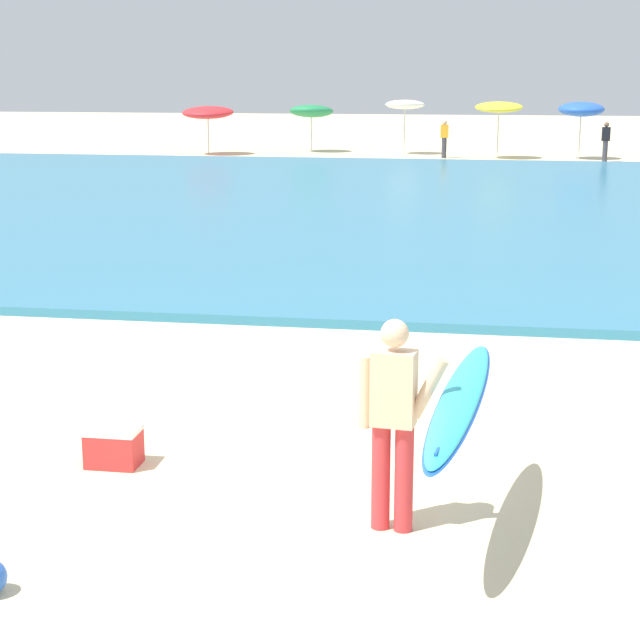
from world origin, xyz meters
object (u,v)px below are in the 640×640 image
at_px(beach_umbrella_4, 581,109).
at_px(beach_umbrella_1, 311,111).
at_px(surfer_with_board, 426,409).
at_px(cooler_box, 114,446).
at_px(beachgoer_near_row_left, 444,138).
at_px(beach_umbrella_2, 405,105).
at_px(beach_umbrella_0, 208,113).
at_px(beach_umbrella_3, 499,107).
at_px(beachgoer_near_row_mid, 606,141).

bearing_deg(beach_umbrella_4, beach_umbrella_1, 169.48).
height_order(beach_umbrella_1, beach_umbrella_4, beach_umbrella_4).
bearing_deg(surfer_with_board, beach_umbrella_1, 101.20).
relative_size(beach_umbrella_1, cooler_box, 4.40).
relative_size(beach_umbrella_1, beachgoer_near_row_left, 1.36).
relative_size(beach_umbrella_2, beach_umbrella_4, 1.00).
xyz_separation_m(beach_umbrella_1, beach_umbrella_4, (11.55, -2.15, 0.23)).
height_order(beach_umbrella_0, cooler_box, beach_umbrella_0).
bearing_deg(cooler_box, beach_umbrella_3, 84.58).
bearing_deg(beach_umbrella_0, beach_umbrella_4, 0.29).
bearing_deg(beach_umbrella_4, beachgoer_near_row_mid, -54.11).
relative_size(beach_umbrella_0, beach_umbrella_4, 0.95).
relative_size(beach_umbrella_1, beach_umbrella_2, 0.91).
bearing_deg(surfer_with_board, beach_umbrella_4, 84.19).
xyz_separation_m(beach_umbrella_0, beach_umbrella_3, (12.38, -0.17, 0.30)).
height_order(beach_umbrella_3, cooler_box, beach_umbrella_3).
relative_size(beach_umbrella_3, beachgoer_near_row_mid, 1.51).
bearing_deg(beach_umbrella_4, beach_umbrella_2, 168.47).
bearing_deg(beach_umbrella_2, beach_umbrella_1, 171.24).
bearing_deg(surfer_with_board, beachgoer_near_row_left, 92.70).
distance_m(surfer_with_board, beach_umbrella_0, 38.93).
xyz_separation_m(beach_umbrella_2, cooler_box, (0.61, -37.63, -1.94)).
bearing_deg(beach_umbrella_1, cooler_box, -82.81).
relative_size(beachgoer_near_row_left, cooler_box, 3.23).
bearing_deg(beach_umbrella_0, surfer_with_board, -72.16).
height_order(surfer_with_board, beachgoer_near_row_left, surfer_with_board).
height_order(surfer_with_board, beach_umbrella_0, beach_umbrella_0).
height_order(beach_umbrella_1, beach_umbrella_3, beach_umbrella_3).
bearing_deg(beach_umbrella_1, surfer_with_board, -78.80).
bearing_deg(beachgoer_near_row_mid, beach_umbrella_4, 125.89).
distance_m(surfer_with_board, cooler_box, 3.23).
bearing_deg(beachgoer_near_row_left, beach_umbrella_2, 135.39).
distance_m(beach_umbrella_0, beach_umbrella_1, 4.71).
xyz_separation_m(surfer_with_board, cooler_box, (-2.95, 1.00, -0.85)).
distance_m(beach_umbrella_1, beach_umbrella_3, 8.58).
height_order(surfer_with_board, beach_umbrella_4, beach_umbrella_4).
height_order(beach_umbrella_3, beach_umbrella_4, beach_umbrella_3).
xyz_separation_m(beach_umbrella_1, beachgoer_near_row_left, (6.04, -2.45, -0.95)).
relative_size(surfer_with_board, beachgoer_near_row_mid, 1.69).
distance_m(beach_umbrella_0, beach_umbrella_2, 8.52).
xyz_separation_m(beach_umbrella_4, beachgoer_near_row_left, (-5.51, -0.30, -1.18)).
bearing_deg(beachgoer_near_row_mid, cooler_box, -102.37).
bearing_deg(surfer_with_board, beach_umbrella_2, 95.26).
relative_size(beach_umbrella_0, cooler_box, 4.60).
xyz_separation_m(beach_umbrella_0, beach_umbrella_1, (4.15, 2.23, 0.00)).
bearing_deg(cooler_box, surfer_with_board, -18.73).
bearing_deg(beach_umbrella_0, beach_umbrella_2, 10.66).
xyz_separation_m(beach_umbrella_3, beach_umbrella_4, (3.32, 0.25, -0.08)).
bearing_deg(beach_umbrella_0, cooler_box, -76.02).
relative_size(beach_umbrella_3, beach_umbrella_4, 1.01).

